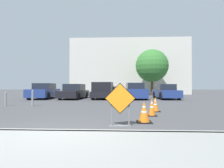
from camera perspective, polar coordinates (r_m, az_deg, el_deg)
name	(u,v)px	position (r m, az deg, el deg)	size (l,w,h in m)	color
ground_plane	(100,101)	(14.48, -3.84, -5.59)	(96.00, 96.00, 0.00)	#4C4C4F
sidewalk_strip	(35,148)	(3.79, -23.81, -18.66)	(28.47, 2.22, 0.14)	#999993
curb_lip	(56,133)	(4.77, -17.67, -14.87)	(28.47, 0.20, 0.14)	#999993
road_closed_sign	(120,103)	(5.39, 2.67, -6.13)	(0.95, 0.20, 1.34)	black
traffic_cone_nearest	(144,112)	(6.13, 10.42, -9.01)	(0.51, 0.51, 0.73)	black
traffic_cone_second	(152,107)	(7.51, 12.89, -7.38)	(0.38, 0.38, 0.75)	black
traffic_cone_third	(155,104)	(8.79, 13.97, -6.51)	(0.44, 0.44, 0.71)	black
parked_car_nearest	(44,91)	(18.68, -21.25, -2.26)	(2.09, 4.52, 1.52)	navy
parked_car_second	(74,92)	(17.74, -12.24, -2.55)	(2.21, 4.69, 1.45)	black
pickup_truck	(104,91)	(17.28, -2.57, -2.40)	(2.25, 5.21, 1.60)	black
parked_car_third	(135,91)	(17.38, 7.46, -2.42)	(2.01, 4.66, 1.56)	navy
parked_car_fourth	(166,92)	(17.85, 17.14, -2.49)	(1.92, 4.23, 1.43)	navy
bollard_nearest	(33,98)	(11.80, -24.52, -4.06)	(0.12, 0.12, 1.01)	gray
bollard_second	(6,99)	(12.66, -31.40, -4.07)	(0.12, 0.12, 0.89)	gray
building_facade_backdrop	(129,68)	(28.65, 5.51, 5.38)	(18.12, 5.00, 8.52)	beige
street_tree_behind_lot	(152,66)	(23.58, 12.89, 5.83)	(4.25, 4.25, 6.04)	#513823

